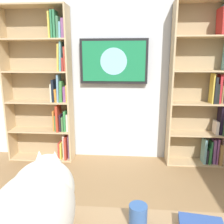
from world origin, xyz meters
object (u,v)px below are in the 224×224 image
at_px(cat, 35,210).
at_px(bookshelf_left, 208,90).
at_px(bookshelf_right, 46,88).
at_px(coffee_mug, 138,215).
at_px(wall_mounted_tv, 114,61).

bearing_deg(cat, bookshelf_left, -119.56).
relative_size(bookshelf_left, bookshelf_right, 1.01).
relative_size(bookshelf_right, coffee_mug, 22.70).
bearing_deg(bookshelf_left, cat, 60.44).
bearing_deg(bookshelf_right, cat, 109.23).
relative_size(bookshelf_right, wall_mounted_tv, 2.30).
distance_m(bookshelf_right, wall_mounted_tv, 1.04).
xyz_separation_m(bookshelf_left, coffee_mug, (1.01, 2.30, -0.25)).
bearing_deg(wall_mounted_tv, cat, 87.60).
xyz_separation_m(bookshelf_right, coffee_mug, (-1.24, 2.30, -0.26)).
distance_m(wall_mounted_tv, cat, 2.60).
xyz_separation_m(bookshelf_left, bookshelf_right, (2.26, -0.00, 0.01)).
distance_m(bookshelf_left, wall_mounted_tv, 1.35).
height_order(bookshelf_left, cat, bookshelf_left).
bearing_deg(wall_mounted_tv, bookshelf_left, 176.32).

